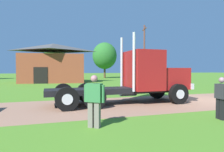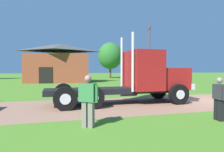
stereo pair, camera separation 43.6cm
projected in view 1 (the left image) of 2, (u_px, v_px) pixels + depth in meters
name	position (u px, v px, depth m)	size (l,w,h in m)	color
ground_plane	(206.00, 100.00, 11.90)	(200.00, 200.00, 0.00)	#4D7F24
dirt_track	(206.00, 100.00, 11.90)	(120.00, 5.14, 0.01)	#986D54
truck_foreground_white	(141.00, 79.00, 11.05)	(7.93, 2.63, 3.73)	black
visitor_standing_near	(94.00, 99.00, 6.21)	(0.59, 0.49, 1.67)	#33723F
visitor_walking_mid	(221.00, 97.00, 7.23)	(0.31, 0.64, 1.56)	#2D2D33
shed_building	(53.00, 64.00, 28.95)	(9.90, 7.15, 5.71)	brown
utility_pole_near	(144.00, 52.00, 30.66)	(0.64, 2.17, 8.79)	brown
tree_mid	(55.00, 56.00, 47.90)	(4.86, 4.86, 7.98)	#513823
tree_right	(105.00, 56.00, 44.18)	(5.45, 5.45, 8.00)	#513823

